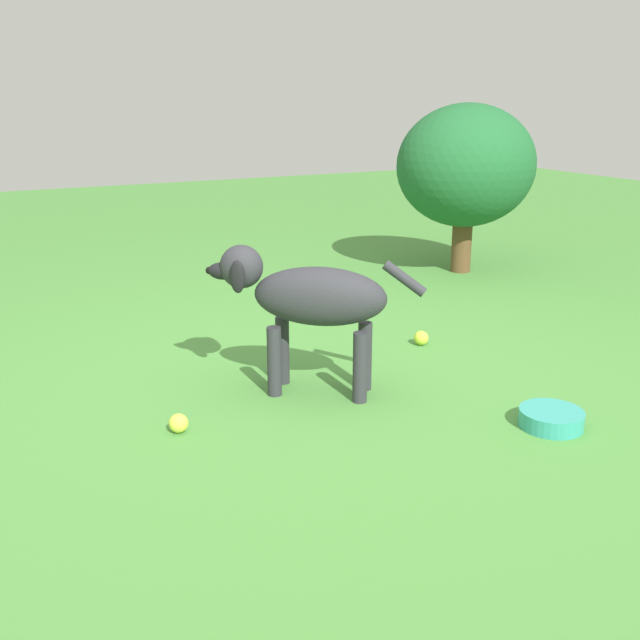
# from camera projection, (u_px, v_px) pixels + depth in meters

# --- Properties ---
(ground) EXTENTS (14.00, 14.00, 0.00)m
(ground) POSITION_uv_depth(u_px,v_px,m) (312.00, 393.00, 2.83)
(ground) COLOR #478438
(dog) EXTENTS (0.68, 0.56, 0.56)m
(dog) POSITION_uv_depth(u_px,v_px,m) (307.00, 298.00, 2.74)
(dog) COLOR #2D2D33
(dog) RESTS_ON ground
(tennis_ball_0) EXTENTS (0.07, 0.07, 0.07)m
(tennis_ball_0) POSITION_uv_depth(u_px,v_px,m) (421.00, 338.00, 3.36)
(tennis_ball_0) COLOR #BFDB37
(tennis_ball_0) RESTS_ON ground
(tennis_ball_1) EXTENTS (0.07, 0.07, 0.07)m
(tennis_ball_1) POSITION_uv_depth(u_px,v_px,m) (179.00, 423.00, 2.49)
(tennis_ball_1) COLOR #CEDD40
(tennis_ball_1) RESTS_ON ground
(water_bowl) EXTENTS (0.22, 0.22, 0.06)m
(water_bowl) POSITION_uv_depth(u_px,v_px,m) (551.00, 418.00, 2.54)
(water_bowl) COLOR teal
(water_bowl) RESTS_ON ground
(shrub_near) EXTENTS (0.89, 0.80, 1.05)m
(shrub_near) POSITION_uv_depth(u_px,v_px,m) (466.00, 166.00, 4.56)
(shrub_near) COLOR brown
(shrub_near) RESTS_ON ground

